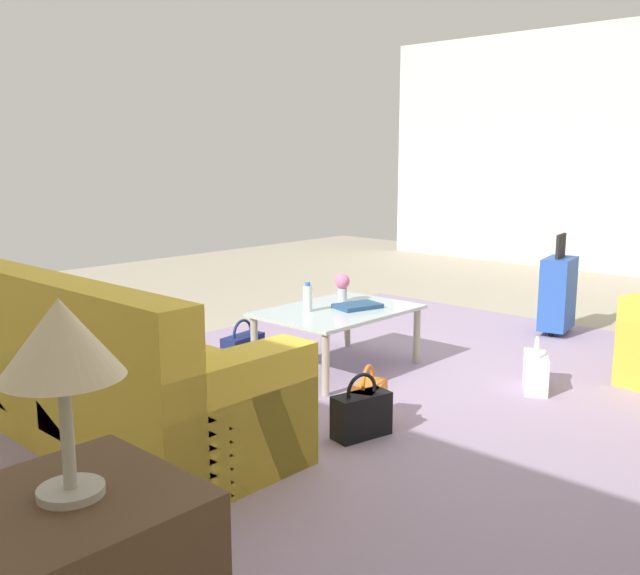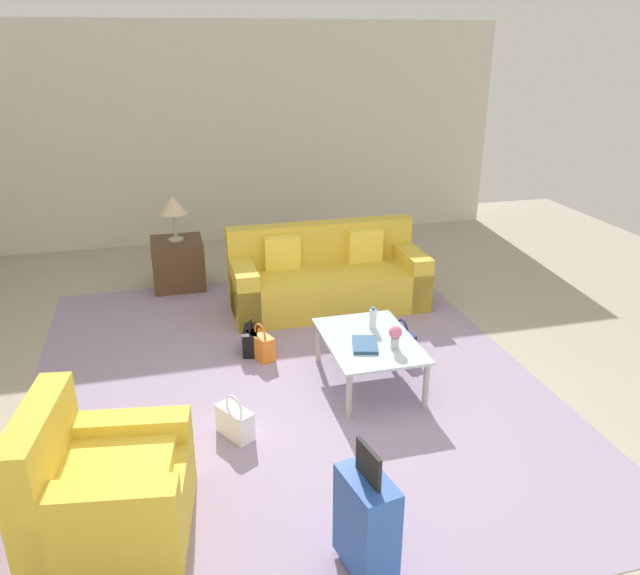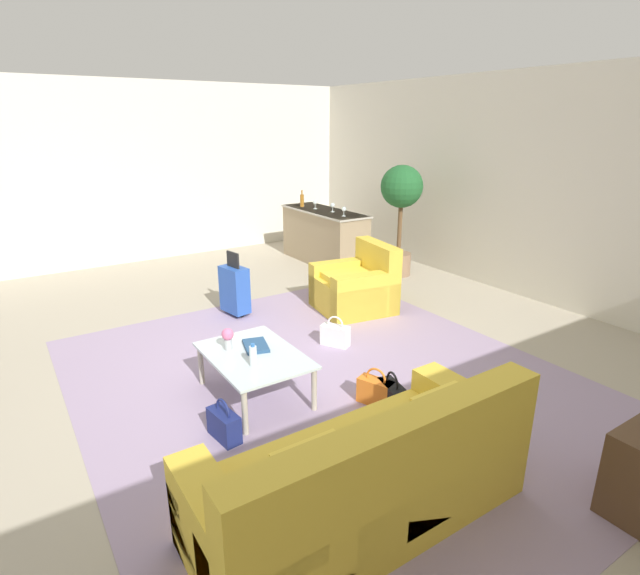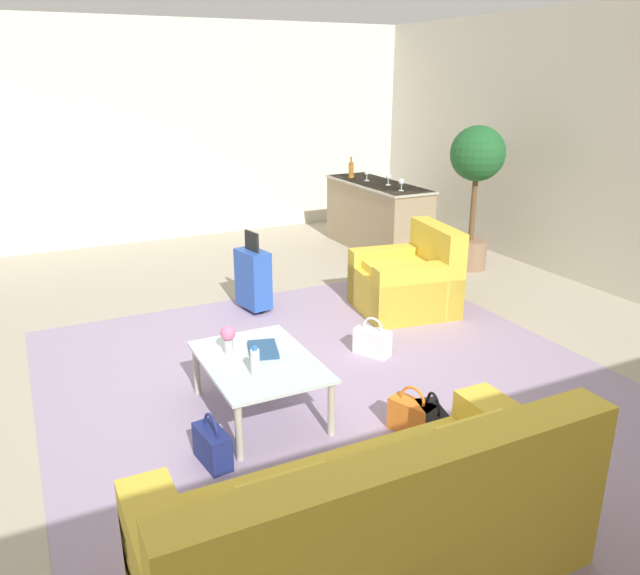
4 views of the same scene
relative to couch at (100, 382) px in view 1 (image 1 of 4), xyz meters
name	(u,v)px [view 1 (image 1 of 4)]	position (x,y,z in m)	size (l,w,h in m)	color
ground_plane	(428,370)	(-2.19, 0.60, -0.31)	(12.00, 12.00, 0.00)	#A89E89
area_rug	(401,397)	(-1.59, 0.80, -0.31)	(5.20, 4.40, 0.01)	#9984A3
couch	(100,382)	(0.00, 0.00, 0.00)	(0.89, 2.16, 0.91)	gold
coffee_table	(338,316)	(-1.79, 0.10, 0.07)	(1.08, 0.76, 0.43)	silver
water_bottle	(308,298)	(-1.59, 0.00, 0.22)	(0.06, 0.06, 0.20)	silver
coffee_table_book	(358,306)	(-1.91, 0.18, 0.14)	(0.31, 0.21, 0.03)	navy
flower_vase	(342,285)	(-2.01, -0.05, 0.25)	(0.11, 0.11, 0.21)	#B2B7BC
table_lamp	(61,345)	(1.01, 1.60, 0.70)	(0.33, 0.33, 0.54)	#ADA899
suitcase_blue	(558,292)	(-3.79, 0.80, 0.05)	(0.43, 0.29, 0.85)	#2851AD
handbag_orange	(368,404)	(-1.09, 0.95, -0.18)	(0.35, 0.25, 0.36)	orange
handbag_navy	(243,351)	(-1.34, -0.40, -0.18)	(0.34, 0.18, 0.36)	navy
handbag_black	(361,414)	(-0.95, 1.02, -0.18)	(0.34, 0.21, 0.36)	black
handbag_white	(536,371)	(-2.29, 1.35, -0.18)	(0.35, 0.28, 0.36)	white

